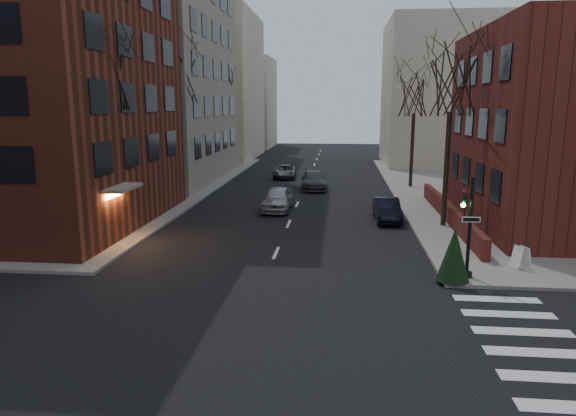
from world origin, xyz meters
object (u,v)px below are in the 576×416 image
object	(u,v)px
tree_right_b	(415,95)
evergreen_shrub	(454,254)
tree_left_c	(222,92)
sandwich_board	(521,257)
streetlamp_near	(171,145)
car_lane_far	(285,171)
streetlamp_far	(233,130)
tree_left_b	(178,75)
car_lane_gray	(314,180)
tree_right_a	(452,82)
car_lane_silver	(277,199)
tree_left_a	(103,71)
traffic_signal	(468,234)
parked_sedan	(387,210)

from	to	relation	value
tree_right_b	evergreen_shrub	distance (m)	24.40
tree_left_c	sandwich_board	bearing A→B (deg)	-56.96
streetlamp_near	sandwich_board	bearing A→B (deg)	-31.99
car_lane_far	streetlamp_far	bearing A→B (deg)	135.92
tree_left_b	car_lane_gray	xyz separation A→B (m)	(9.60, 4.76, -8.18)
car_lane_far	evergreen_shrub	distance (m)	29.91
tree_right_a	car_lane_silver	distance (m)	12.89
tree_left_b	car_lane_far	bearing A→B (deg)	58.86
tree_right_b	car_lane_silver	size ratio (longest dim) A/B	2.05
tree_left_a	sandwich_board	xyz separation A→B (m)	(19.30, -3.68, -7.85)
car_lane_gray	evergreen_shrub	xyz separation A→B (m)	(6.55, -22.26, 0.46)
tree_right_a	tree_left_b	bearing A→B (deg)	155.56
tree_right_a	streetlamp_far	distance (m)	29.65
traffic_signal	parked_sedan	bearing A→B (deg)	101.74
tree_right_b	car_lane_silver	bearing A→B (deg)	-134.27
traffic_signal	streetlamp_near	size ratio (longest dim) A/B	0.64
streetlamp_near	parked_sedan	bearing A→B (deg)	-10.43
car_lane_far	evergreen_shrub	world-z (taller)	evergreen_shrub
tree_right_b	parked_sedan	world-z (taller)	tree_right_b
tree_right_a	evergreen_shrub	xyz separation A→B (m)	(-1.45, -9.50, -6.83)
tree_right_b	evergreen_shrub	bearing A→B (deg)	-93.53
traffic_signal	evergreen_shrub	world-z (taller)	traffic_signal
traffic_signal	tree_left_c	xyz separation A→B (m)	(-16.74, 31.01, 6.12)
parked_sedan	car_lane_gray	size ratio (longest dim) A/B	0.81
parked_sedan	evergreen_shrub	bearing A→B (deg)	-83.41
parked_sedan	evergreen_shrub	distance (m)	11.06
tree_right_b	tree_right_a	bearing A→B (deg)	-90.00
car_lane_silver	sandwich_board	size ratio (longest dim) A/B	4.71
streetlamp_far	tree_left_c	bearing A→B (deg)	-106.70
tree_left_b	car_lane_far	world-z (taller)	tree_left_b
tree_left_c	streetlamp_far	bearing A→B (deg)	73.30
tree_left_c	tree_right_a	bearing A→B (deg)	-51.34
streetlamp_far	traffic_signal	bearing A→B (deg)	-63.94
tree_left_c	parked_sedan	world-z (taller)	tree_left_c
streetlamp_near	car_lane_silver	world-z (taller)	streetlamp_near
tree_left_c	car_lane_silver	bearing A→B (deg)	-67.16
streetlamp_far	sandwich_board	bearing A→B (deg)	-59.45
streetlamp_far	car_lane_silver	world-z (taller)	streetlamp_far
car_lane_silver	car_lane_far	world-z (taller)	car_lane_silver
tree_right_a	sandwich_board	bearing A→B (deg)	-77.52
tree_left_a	streetlamp_far	size ratio (longest dim) A/B	1.63
evergreen_shrub	tree_left_c	bearing A→B (deg)	117.14
streetlamp_near	car_lane_silver	bearing A→B (deg)	-1.57
tree_left_b	car_lane_silver	bearing A→B (deg)	-28.69
tree_right_a	car_lane_far	world-z (taller)	tree_right_a
streetlamp_near	car_lane_gray	bearing A→B (deg)	44.21
traffic_signal	tree_right_a	xyz separation A→B (m)	(0.86, 9.01, 6.12)
tree_left_c	tree_right_a	xyz separation A→B (m)	(17.60, -22.00, 0.00)
traffic_signal	tree_left_b	distance (m)	24.87
tree_left_b	streetlamp_near	distance (m)	6.18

